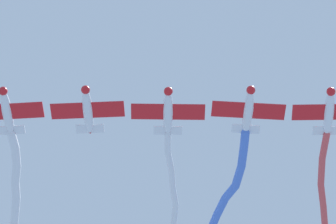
# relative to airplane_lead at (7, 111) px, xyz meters

# --- Properties ---
(airplane_lead) EXTENTS (7.46, 5.83, 1.90)m
(airplane_lead) POSITION_rel_airplane_lead_xyz_m (0.00, 0.00, 0.00)
(airplane_lead) COLOR white
(smoke_trail_lead) EXTENTS (17.15, 17.71, 5.39)m
(smoke_trail_lead) POSITION_rel_airplane_lead_xyz_m (-8.71, 11.38, 2.16)
(smoke_trail_lead) COLOR white
(airplane_left_wing) EXTENTS (7.43, 5.81, 1.90)m
(airplane_left_wing) POSITION_rel_airplane_lead_xyz_m (6.97, 4.31, 0.30)
(airplane_left_wing) COLOR white
(airplane_right_wing) EXTENTS (7.29, 5.94, 1.90)m
(airplane_right_wing) POSITION_rel_airplane_lead_xyz_m (13.95, 8.62, 0.00)
(airplane_right_wing) COLOR white
(smoke_trail_right_wing) EXTENTS (9.07, 17.01, 1.42)m
(smoke_trail_right_wing) POSITION_rel_airplane_lead_xyz_m (8.21, 19.04, 0.28)
(smoke_trail_right_wing) COLOR white
(airplane_slot) EXTENTS (7.16, 6.05, 1.90)m
(airplane_slot) POSITION_rel_airplane_lead_xyz_m (20.93, 12.93, 0.30)
(airplane_slot) COLOR white
(smoke_trail_slot) EXTENTS (14.18, 13.14, 2.40)m
(smoke_trail_slot) POSITION_rel_airplane_lead_xyz_m (13.15, 21.72, 0.89)
(smoke_trail_slot) COLOR #4C75DB
(airplane_trail) EXTENTS (7.36, 5.87, 1.90)m
(airplane_trail) POSITION_rel_airplane_lead_xyz_m (27.89, 17.23, 0.00)
(airplane_trail) COLOR white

